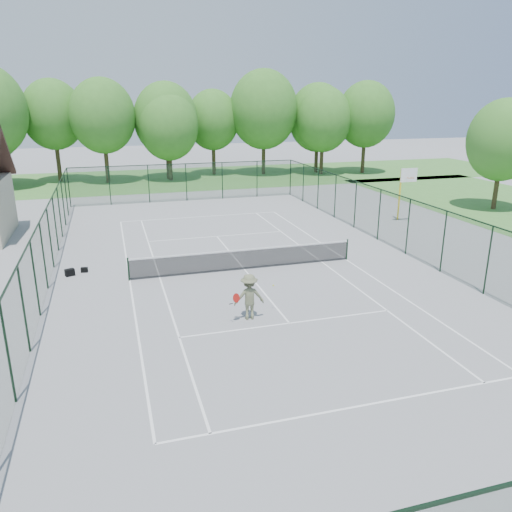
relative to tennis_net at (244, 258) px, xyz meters
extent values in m
plane|color=gray|center=(0.00, 0.00, -0.58)|extent=(140.00, 140.00, 0.00)
cube|color=#4B8839|center=(0.00, 30.00, -0.57)|extent=(80.00, 16.00, 0.01)
cube|color=white|center=(0.00, 11.88, -0.57)|extent=(10.97, 0.08, 0.01)
cube|color=white|center=(0.00, -11.88, -0.57)|extent=(10.97, 0.08, 0.01)
cube|color=white|center=(0.00, 6.40, -0.57)|extent=(8.23, 0.08, 0.01)
cube|color=white|center=(0.00, -6.40, -0.57)|extent=(8.23, 0.08, 0.01)
cube|color=white|center=(5.49, 0.00, -0.57)|extent=(0.08, 23.77, 0.01)
cube|color=white|center=(-5.49, 0.00, -0.57)|extent=(0.08, 23.77, 0.01)
cube|color=white|center=(4.12, 0.00, -0.57)|extent=(0.08, 23.77, 0.01)
cube|color=white|center=(-4.12, 0.00, -0.57)|extent=(0.08, 23.77, 0.01)
cube|color=white|center=(0.00, 0.00, -0.57)|extent=(0.08, 12.80, 0.01)
cylinder|color=black|center=(-5.50, 0.00, -0.03)|extent=(0.08, 0.08, 1.10)
cylinder|color=black|center=(5.50, 0.00, -0.03)|extent=(0.08, 0.08, 1.10)
cube|color=black|center=(0.00, 0.00, -0.08)|extent=(11.00, 0.02, 0.96)
cube|color=white|center=(0.00, 0.00, 0.42)|extent=(11.00, 0.05, 0.07)
cube|color=#1A3C25|center=(0.00, 18.00, 0.92)|extent=(18.00, 0.02, 3.00)
cube|color=#1A3C25|center=(9.00, 0.00, 0.92)|extent=(0.02, 36.00, 3.00)
cube|color=#1A3C25|center=(-9.00, 0.00, 0.92)|extent=(0.02, 36.00, 3.00)
cube|color=black|center=(0.00, 18.00, 2.42)|extent=(18.00, 0.05, 0.05)
cube|color=black|center=(9.00, 0.00, 2.42)|extent=(0.05, 36.00, 0.05)
cube|color=black|center=(-9.00, 0.00, 2.42)|extent=(0.05, 36.00, 0.05)
cylinder|color=#433520|center=(0.00, 30.00, 1.52)|extent=(0.40, 0.40, 4.20)
ellipsoid|color=#42852D|center=(0.00, 30.00, 5.42)|extent=(6.40, 6.40, 7.40)
cylinder|color=#433520|center=(16.50, 30.00, 1.52)|extent=(0.40, 0.40, 4.20)
ellipsoid|color=#42852D|center=(16.50, 30.00, 5.42)|extent=(6.40, 6.40, 7.40)
cylinder|color=yellow|center=(12.94, 7.18, 1.17)|extent=(0.12, 0.12, 3.50)
cube|color=yellow|center=(12.94, 6.73, 2.77)|extent=(0.08, 0.90, 0.08)
cube|color=white|center=(12.94, 6.28, 2.62)|extent=(1.20, 0.05, 0.90)
torus|color=#CA531B|center=(12.94, 6.05, 2.47)|extent=(0.48, 0.48, 0.02)
cylinder|color=#433520|center=(21.78, 8.18, 1.21)|extent=(0.34, 0.34, 3.58)
ellipsoid|color=#42852D|center=(21.78, 8.18, 4.53)|extent=(5.11, 5.11, 5.96)
cube|color=black|center=(-8.15, 1.45, -0.41)|extent=(0.48, 0.39, 0.34)
cube|color=black|center=(-7.52, 1.79, -0.46)|extent=(0.34, 0.24, 0.24)
imported|color=#676A4B|center=(-1.32, -5.55, 0.31)|extent=(1.19, 0.74, 1.78)
sphere|color=#C2D329|center=(-0.23, -5.15, 0.50)|extent=(0.07, 0.07, 0.07)
camera|label=1|loc=(-6.01, -22.32, 7.44)|focal=35.00mm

